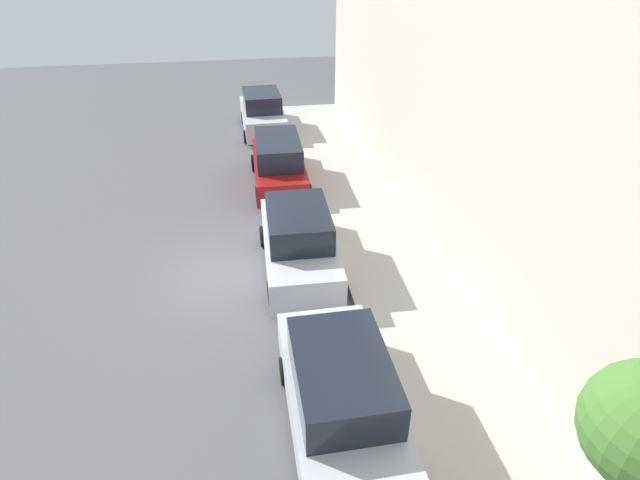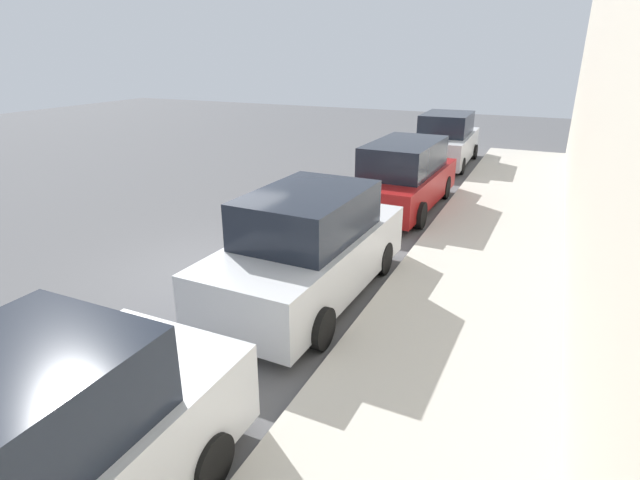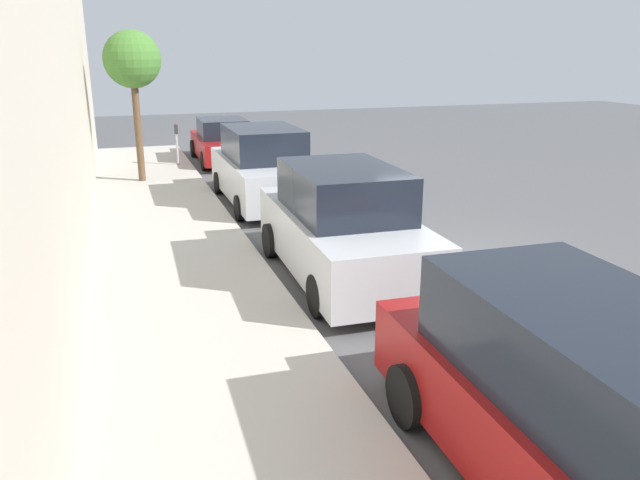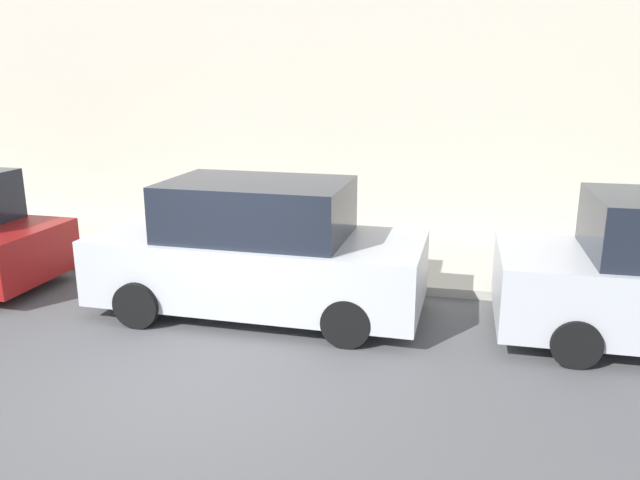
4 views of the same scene
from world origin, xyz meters
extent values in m
plane|color=#515154|center=(0.00, 0.00, 0.00)|extent=(60.00, 60.00, 0.00)
cube|color=#B2ADA3|center=(5.03, 0.00, 0.07)|extent=(3.06, 32.00, 0.15)
cube|color=maroon|center=(2.28, -12.36, 0.56)|extent=(1.91, 4.54, 0.68)
cube|color=black|center=(2.28, -12.26, 1.22)|extent=(1.64, 2.14, 0.64)
cylinder|color=black|center=(1.43, -10.97, 0.32)|extent=(0.22, 0.64, 0.64)
cylinder|color=black|center=(3.13, -10.97, 0.32)|extent=(0.22, 0.64, 0.64)
cylinder|color=black|center=(1.43, -13.76, 0.32)|extent=(0.22, 0.64, 0.64)
cylinder|color=black|center=(3.13, -13.76, 0.32)|extent=(0.22, 0.64, 0.64)
cube|color=#B7BABF|center=(2.33, -5.88, 0.70)|extent=(1.98, 4.81, 0.96)
cube|color=black|center=(2.33, -5.88, 1.58)|extent=(1.73, 2.61, 0.80)
cylinder|color=black|center=(1.40, -4.39, 0.31)|extent=(0.22, 0.61, 0.61)
cylinder|color=black|center=(3.26, -4.39, 0.31)|extent=(0.22, 0.61, 0.61)
cylinder|color=black|center=(1.40, -7.36, 0.31)|extent=(0.22, 0.61, 0.61)
cylinder|color=black|center=(3.26, -7.36, 0.31)|extent=(0.22, 0.61, 0.61)
cube|color=#B7BABF|center=(2.29, -0.08, 0.70)|extent=(2.10, 4.85, 0.96)
cube|color=black|center=(2.29, -0.08, 1.58)|extent=(1.80, 2.65, 0.80)
cylinder|color=black|center=(1.36, 1.41, 0.33)|extent=(0.22, 0.66, 0.66)
cylinder|color=black|center=(3.22, 1.41, 0.33)|extent=(0.22, 0.66, 0.66)
cylinder|color=black|center=(1.36, -1.57, 0.33)|extent=(0.22, 0.66, 0.66)
cylinder|color=black|center=(3.22, -1.57, 0.33)|extent=(0.22, 0.66, 0.66)
cube|color=maroon|center=(2.31, 5.94, 0.64)|extent=(2.04, 4.95, 0.84)
cube|color=black|center=(2.31, 5.94, 1.48)|extent=(1.76, 3.15, 0.84)
cylinder|color=black|center=(1.41, 4.42, 0.35)|extent=(0.22, 0.69, 0.69)
cylinder|color=black|center=(3.21, 4.42, 0.35)|extent=(0.22, 0.69, 0.69)
cylinder|color=#ADADB2|center=(3.95, -11.52, 0.67)|extent=(0.07, 0.07, 1.04)
cube|color=#2D2D33|center=(3.95, -11.52, 1.33)|extent=(0.11, 0.15, 0.28)
cube|color=red|center=(3.95, -11.52, 1.50)|extent=(0.04, 0.09, 0.05)
cylinder|color=brown|center=(5.24, -9.18, 1.66)|extent=(0.20, 0.20, 3.01)
sphere|color=#42752D|center=(5.24, -9.18, 3.60)|extent=(1.60, 1.60, 1.60)
camera|label=1|loc=(0.82, -12.25, 8.46)|focal=28.00mm
camera|label=2|loc=(5.96, -7.50, 4.24)|focal=28.00mm
camera|label=3|loc=(5.96, 9.71, 3.91)|focal=35.00mm
camera|label=4|loc=(-6.07, -2.87, 3.49)|focal=35.00mm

